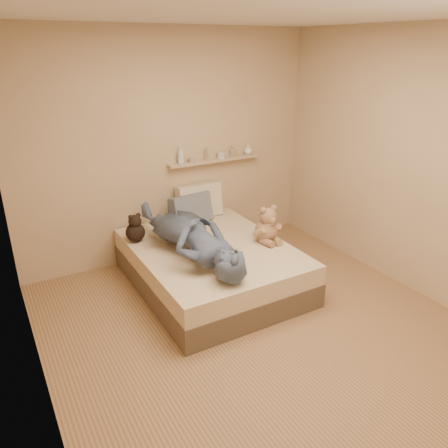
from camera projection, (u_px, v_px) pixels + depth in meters
room at (265, 193)px, 3.47m from camera, size 3.80×3.80×3.80m
bed at (211, 265)px, 4.63m from camera, size 1.50×1.90×0.45m
game_console at (234, 255)px, 4.00m from camera, size 0.20×0.14×0.06m
teddy_bear at (267, 227)px, 4.59m from camera, size 0.34×0.32×0.41m
dark_plush at (135, 229)px, 4.61m from camera, size 0.21×0.21×0.32m
pillow_cream at (199, 201)px, 5.27m from camera, size 0.55×0.22×0.42m
pillow_grey at (191, 209)px, 5.09m from camera, size 0.53×0.29×0.36m
person at (191, 235)px, 4.31m from camera, size 0.67×1.70×0.40m
wall_shelf at (215, 160)px, 5.28m from camera, size 1.20×0.12×0.03m
shelf_bottles at (218, 153)px, 5.27m from camera, size 1.03×0.13×0.20m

